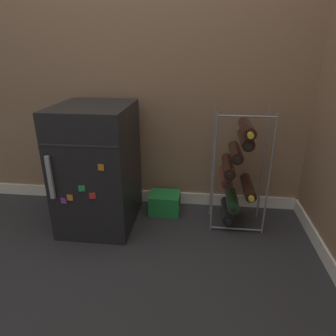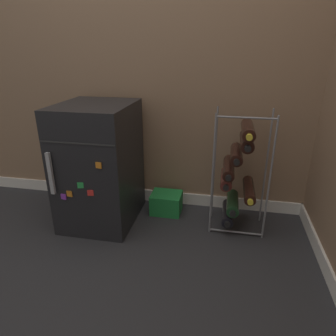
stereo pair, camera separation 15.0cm
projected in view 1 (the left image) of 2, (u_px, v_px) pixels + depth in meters
The scene contains 5 objects.
ground_plane at pixel (160, 244), 1.86m from camera, with size 14.00×14.00×0.00m, color #28282B.
wall_back at pixel (171, 30), 1.93m from camera, with size 6.91×0.07×2.50m.
mini_fridge at pixel (98, 167), 1.96m from camera, with size 0.46×0.56×0.81m.
wine_rack at pixel (236, 170), 1.93m from camera, with size 0.35×0.33×0.79m.
soda_box at pixel (165, 203), 2.20m from camera, with size 0.22×0.18×0.15m.
Camera 1 is at (0.22, -1.54, 1.14)m, focal length 32.00 mm.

